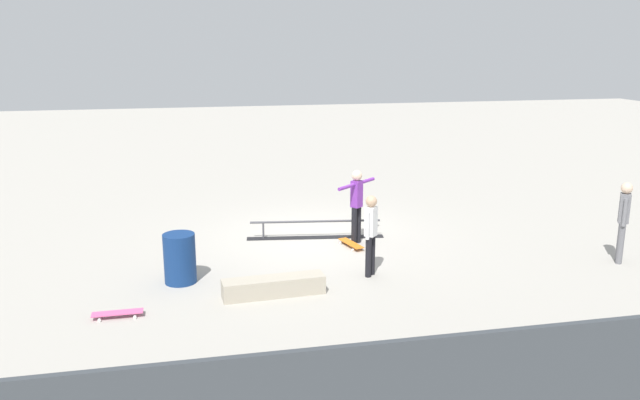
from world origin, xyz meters
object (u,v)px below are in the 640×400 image
(skater_main, at_px, (357,201))
(skateboard_main, at_px, (351,244))
(bystander_grey_shirt, at_px, (623,218))
(grind_rail, at_px, (315,230))
(skate_ledge, at_px, (274,286))
(bystander_white_shirt, at_px, (371,231))
(loose_skateboard_pink, at_px, (118,313))
(trash_bin, at_px, (180,258))

(skater_main, height_order, skateboard_main, skater_main)
(bystander_grey_shirt, bearing_deg, skater_main, 97.67)
(grind_rail, relative_size, skate_ledge, 1.72)
(grind_rail, height_order, skater_main, skater_main)
(skater_main, relative_size, bystander_white_shirt, 1.05)
(skate_ledge, xyz_separation_m, bystander_grey_shirt, (-7.01, -0.25, 0.76))
(skate_ledge, distance_m, loose_skateboard_pink, 2.62)
(grind_rail, distance_m, trash_bin, 3.68)
(grind_rail, height_order, skateboard_main, grind_rail)
(skater_main, height_order, bystander_white_shirt, skater_main)
(skate_ledge, bearing_deg, loose_skateboard_pink, 8.63)
(bystander_white_shirt, bearing_deg, bystander_grey_shirt, 128.91)
(skateboard_main, xyz_separation_m, bystander_white_shirt, (0.09, 1.75, 0.81))
(skate_ledge, bearing_deg, grind_rail, -113.90)
(loose_skateboard_pink, bearing_deg, trash_bin, -126.84)
(loose_skateboard_pink, height_order, trash_bin, trash_bin)
(grind_rail, xyz_separation_m, skate_ledge, (1.39, 3.13, -0.01))
(skateboard_main, relative_size, loose_skateboard_pink, 1.03)
(grind_rail, xyz_separation_m, skater_main, (-0.79, 0.58, 0.77))
(bystander_grey_shirt, distance_m, bystander_white_shirt, 5.10)
(loose_skateboard_pink, bearing_deg, skater_main, -149.02)
(grind_rail, bearing_deg, trash_bin, 44.01)
(skater_main, xyz_separation_m, bystander_grey_shirt, (-4.83, 2.30, -0.02))
(bystander_grey_shirt, distance_m, loose_skateboard_pink, 9.65)
(loose_skateboard_pink, distance_m, trash_bin, 1.74)
(bystander_white_shirt, xyz_separation_m, trash_bin, (3.50, -0.40, -0.42))
(skateboard_main, height_order, trash_bin, trash_bin)
(skateboard_main, bearing_deg, bystander_white_shirt, -17.97)
(skate_ledge, bearing_deg, skateboard_main, -130.74)
(grind_rail, bearing_deg, skater_main, 151.93)
(skater_main, distance_m, bystander_grey_shirt, 5.35)
(loose_skateboard_pink, bearing_deg, bystander_white_shirt, -168.54)
(grind_rail, relative_size, skater_main, 1.89)
(loose_skateboard_pink, bearing_deg, skate_ledge, -172.12)
(skateboard_main, xyz_separation_m, loose_skateboard_pink, (4.59, 2.72, 0.00))
(skater_main, bearing_deg, bystander_grey_shirt, 113.72)
(grind_rail, height_order, trash_bin, trash_bin)
(bystander_grey_shirt, bearing_deg, grind_rail, 96.03)
(trash_bin, bearing_deg, loose_skateboard_pink, 53.91)
(skateboard_main, distance_m, trash_bin, 3.86)
(skateboard_main, bearing_deg, trash_bin, -84.38)
(bystander_white_shirt, bearing_deg, skateboard_main, -140.35)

